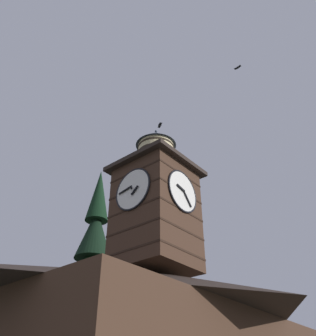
% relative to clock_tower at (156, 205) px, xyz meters
% --- Properties ---
extents(clock_tower, '(4.27, 4.27, 8.87)m').
position_rel_clock_tower_xyz_m(clock_tower, '(0.00, 0.00, 0.00)').
color(clock_tower, '#422B1E').
rests_on(clock_tower, building_main).
extents(pine_tree_behind, '(5.24, 5.24, 17.21)m').
position_rel_clock_tower_xyz_m(pine_tree_behind, '(-2.45, -7.82, -3.99)').
color(pine_tree_behind, '#473323').
rests_on(pine_tree_behind, ground_plane).
extents(flying_bird_high, '(0.46, 0.57, 0.14)m').
position_rel_clock_tower_xyz_m(flying_bird_high, '(-1.81, -1.18, 7.37)').
color(flying_bird_high, black).
extents(flying_bird_low, '(0.19, 0.47, 0.10)m').
position_rel_clock_tower_xyz_m(flying_bird_low, '(-1.99, 5.08, 8.82)').
color(flying_bird_low, black).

